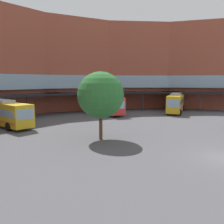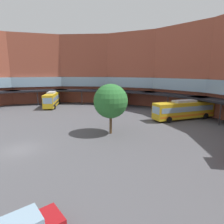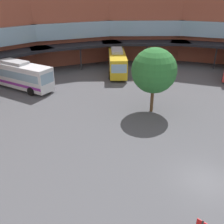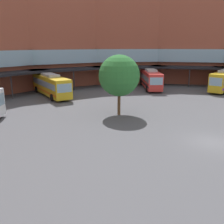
% 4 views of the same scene
% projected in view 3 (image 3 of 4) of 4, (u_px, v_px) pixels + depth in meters
% --- Properties ---
extents(ground_plane, '(124.39, 124.39, 0.00)m').
position_uv_depth(ground_plane, '(205.00, 181.00, 19.05)').
color(ground_plane, '#515156').
extents(station_building, '(81.07, 46.47, 18.83)m').
position_uv_depth(station_building, '(99.00, 20.00, 33.03)').
color(station_building, '#9E4C38').
rests_on(station_building, ground).
extents(bus_0, '(6.86, 12.41, 3.63)m').
position_uv_depth(bus_0, '(117.00, 60.00, 43.04)').
color(bus_0, gold).
rests_on(bus_0, ground).
extents(bus_2, '(9.05, 11.06, 3.79)m').
position_uv_depth(bus_2, '(16.00, 74.00, 35.97)').
color(bus_2, white).
rests_on(bus_2, ground).
extents(plaza_tree, '(4.87, 4.87, 7.19)m').
position_uv_depth(plaza_tree, '(154.00, 71.00, 27.67)').
color(plaza_tree, brown).
rests_on(plaza_tree, ground).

